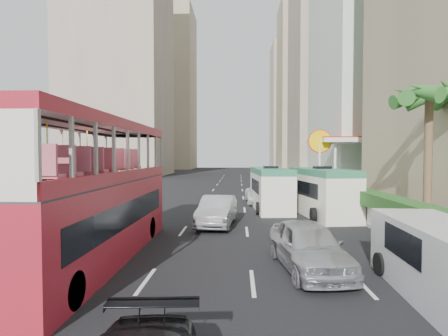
# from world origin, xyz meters

# --- Properties ---
(ground_plane) EXTENTS (200.00, 200.00, 0.00)m
(ground_plane) POSITION_xyz_m (0.00, 0.00, 0.00)
(ground_plane) COLOR black
(ground_plane) RESTS_ON ground
(double_decker_bus) EXTENTS (2.50, 11.00, 5.06)m
(double_decker_bus) POSITION_xyz_m (-6.00, 0.00, 2.53)
(double_decker_bus) COLOR #A71C2A
(double_decker_bus) RESTS_ON ground
(car_silver_lane_a) EXTENTS (2.12, 4.92, 1.58)m
(car_silver_lane_a) POSITION_xyz_m (-1.98, 6.51, 0.00)
(car_silver_lane_a) COLOR #B5B7BC
(car_silver_lane_a) RESTS_ON ground
(car_silver_lane_b) EXTENTS (2.49, 4.91, 1.60)m
(car_silver_lane_b) POSITION_xyz_m (1.48, -0.73, 0.00)
(car_silver_lane_b) COLOR #B5B7BC
(car_silver_lane_b) RESTS_ON ground
(van_asset) EXTENTS (2.45, 4.99, 1.36)m
(van_asset) POSITION_xyz_m (0.95, 15.46, 0.00)
(van_asset) COLOR silver
(van_asset) RESTS_ON ground
(minibus_near) EXTENTS (2.61, 6.67, 2.90)m
(minibus_near) POSITION_xyz_m (1.42, 12.20, 1.45)
(minibus_near) COLOR silver
(minibus_near) RESTS_ON ground
(minibus_far) EXTENTS (3.19, 6.94, 2.96)m
(minibus_far) POSITION_xyz_m (4.40, 9.76, 1.48)
(minibus_far) COLOR silver
(minibus_far) RESTS_ON ground
(panel_van_near) EXTENTS (2.24, 5.06, 1.99)m
(panel_van_near) POSITION_xyz_m (4.56, -2.77, 0.99)
(panel_van_near) COLOR silver
(panel_van_near) RESTS_ON ground
(panel_van_far) EXTENTS (2.47, 4.70, 1.79)m
(panel_van_far) POSITION_xyz_m (4.36, 21.56, 0.90)
(panel_van_far) COLOR silver
(panel_van_far) RESTS_ON ground
(sidewalk) EXTENTS (6.00, 120.00, 0.18)m
(sidewalk) POSITION_xyz_m (9.00, 25.00, 0.09)
(sidewalk) COLOR #99968C
(sidewalk) RESTS_ON ground
(kerb_wall) EXTENTS (0.30, 44.00, 1.00)m
(kerb_wall) POSITION_xyz_m (6.20, 14.00, 0.68)
(kerb_wall) COLOR silver
(kerb_wall) RESTS_ON sidewalk
(hedge) EXTENTS (1.10, 44.00, 0.70)m
(hedge) POSITION_xyz_m (6.20, 14.00, 1.53)
(hedge) COLOR #2D6626
(hedge) RESTS_ON kerb_wall
(palm_tree) EXTENTS (0.36, 0.36, 6.40)m
(palm_tree) POSITION_xyz_m (7.80, 4.00, 3.38)
(palm_tree) COLOR brown
(palm_tree) RESTS_ON sidewalk
(shell_station) EXTENTS (6.50, 8.00, 5.50)m
(shell_station) POSITION_xyz_m (10.00, 23.00, 2.75)
(shell_station) COLOR silver
(shell_station) RESTS_ON ground
(tower_mid) EXTENTS (16.00, 16.00, 50.00)m
(tower_mid) POSITION_xyz_m (18.00, 58.00, 25.00)
(tower_mid) COLOR #B19F8B
(tower_mid) RESTS_ON ground
(tower_far_a) EXTENTS (14.00, 14.00, 44.00)m
(tower_far_a) POSITION_xyz_m (17.00, 82.00, 22.00)
(tower_far_a) COLOR tan
(tower_far_a) RESTS_ON ground
(tower_far_b) EXTENTS (14.00, 14.00, 40.00)m
(tower_far_b) POSITION_xyz_m (17.00, 104.00, 20.00)
(tower_far_b) COLOR #B19F8B
(tower_far_b) RESTS_ON ground
(tower_left_a) EXTENTS (18.00, 18.00, 52.00)m
(tower_left_a) POSITION_xyz_m (-24.00, 55.00, 26.00)
(tower_left_a) COLOR #B19F8B
(tower_left_a) RESTS_ON ground
(tower_left_b) EXTENTS (16.00, 16.00, 46.00)m
(tower_left_b) POSITION_xyz_m (-22.00, 90.00, 23.00)
(tower_left_b) COLOR tan
(tower_left_b) RESTS_ON ground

